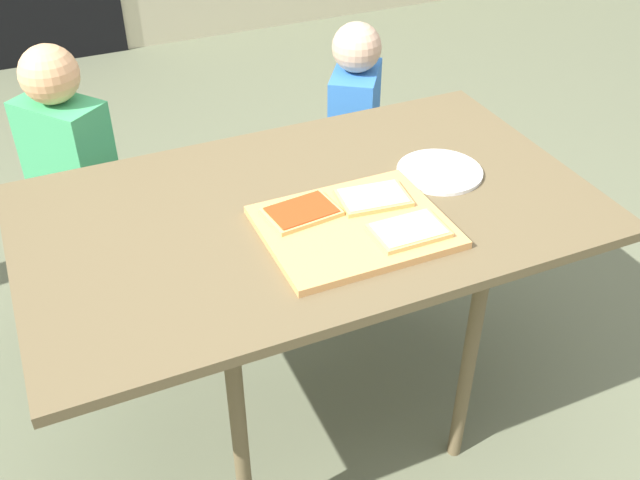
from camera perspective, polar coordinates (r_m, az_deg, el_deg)
ground_plane at (r=2.22m, az=-0.65°, el=-12.85°), size 16.00×16.00×0.00m
dining_table at (r=1.77m, az=-0.80°, el=1.17°), size 1.35×0.80×0.71m
cutting_board at (r=1.66m, az=2.66°, el=1.02°), size 0.41×0.33×0.02m
pizza_slice_near_right at (r=1.63m, az=6.87°, el=0.74°), size 0.16×0.11×0.01m
pizza_slice_far_right at (r=1.73m, az=4.15°, el=3.29°), size 0.17×0.13×0.01m
pizza_slice_far_left at (r=1.68m, az=-1.44°, el=2.19°), size 0.17×0.13×0.01m
plate_white_right at (r=1.89m, az=9.23°, el=5.24°), size 0.22×0.22×0.01m
child_left at (r=2.26m, az=-18.44°, el=4.13°), size 0.26×0.28×0.96m
child_right at (r=2.49m, az=2.64°, el=8.03°), size 0.25×0.28×0.88m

